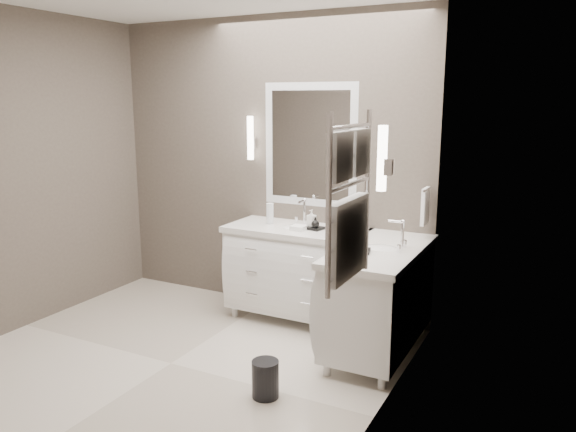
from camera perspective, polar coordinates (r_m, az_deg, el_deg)
The scene contains 19 objects.
floor at distance 4.47m, azimuth -11.79°, elevation -14.49°, with size 3.20×3.00×0.01m, color beige.
wall_back at distance 5.29m, azimuth -2.15°, elevation 5.23°, with size 3.20×0.01×2.70m, color #514841.
wall_left at distance 5.22m, azimuth -26.33°, elevation 3.93°, with size 0.01×3.00×2.70m, color #514841.
wall_right at distance 3.28m, azimuth 9.55°, elevation 1.02°, with size 0.01×3.00×2.70m, color #514841.
vanity_back at distance 5.02m, azimuth 0.87°, elevation -5.22°, with size 1.24×0.59×0.97m.
vanity_right at distance 4.42m, azimuth 9.27°, elevation -7.77°, with size 0.59×1.24×0.97m.
mirror_back at distance 5.05m, azimuth 2.23°, elevation 7.20°, with size 0.90×0.02×1.10m.
mirror_right at distance 4.02m, azimuth 12.91°, elevation 5.73°, with size 0.02×0.90×1.10m.
sconce_back at distance 5.27m, azimuth -3.84°, elevation 7.83°, with size 0.06×0.06×0.40m.
sconce_right at distance 3.48m, azimuth 9.54°, elevation 5.67°, with size 0.06×0.06×0.40m.
towel_bar_corner at distance 4.64m, azimuth 13.77°, elevation 1.04°, with size 0.03×0.22×0.30m.
towel_ladder at distance 2.92m, azimuth 6.17°, elevation 0.63°, with size 0.06×0.58×0.90m.
waste_bin at distance 3.89m, azimuth -2.31°, elevation -16.21°, with size 0.18×0.18×0.25m, color black.
amenity_tray_back at distance 4.86m, azimuth 2.62°, elevation -1.21°, with size 0.16×0.12×0.02m, color black.
amenity_tray_right at distance 4.16m, azimuth 7.57°, elevation -3.53°, with size 0.11×0.15×0.02m, color black.
water_bottle at distance 5.05m, azimuth -1.85°, elevation 0.25°, with size 0.07×0.07×0.19m, color silver.
soap_bottle_a at distance 4.87m, azimuth 2.40°, elevation -0.19°, with size 0.06×0.06×0.14m, color white.
soap_bottle_b at distance 4.81m, azimuth 2.80°, elevation -0.66°, with size 0.07×0.07×0.09m, color black.
soap_bottle_c at distance 4.14m, azimuth 7.61°, elevation -2.28°, with size 0.06×0.06×0.17m, color white.
Camera 1 is at (2.57, -3.08, 1.96)m, focal length 35.00 mm.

